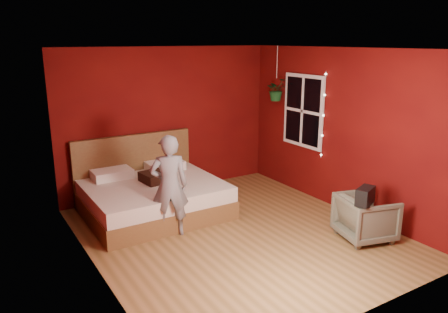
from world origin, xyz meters
TOP-DOWN VIEW (x-y plane):
  - floor at (0.00, 0.00)m, footprint 4.50×4.50m
  - room_walls at (0.00, 0.00)m, footprint 4.04×4.54m
  - window at (1.97, 0.90)m, footprint 0.05×0.97m
  - fairy_lights at (1.94, 0.38)m, footprint 0.04×0.04m
  - bed at (-0.72, 1.41)m, footprint 2.08×1.77m
  - person at (-0.82, 0.50)m, footprint 0.62×0.51m
  - armchair at (1.44, -1.07)m, footprint 0.86×0.84m
  - handbag at (1.16, -1.26)m, footprint 0.36×0.27m
  - throw_pillow at (-0.64, 1.38)m, footprint 0.47×0.47m
  - hanging_plant at (1.88, 1.56)m, footprint 0.39×0.34m

SIDE VIEW (x-z plane):
  - floor at x=0.00m, z-range 0.00..0.00m
  - bed at x=-0.72m, z-range -0.28..0.87m
  - armchair at x=1.44m, z-range 0.00..0.64m
  - throw_pillow at x=-0.64m, z-range 0.52..0.67m
  - person at x=-0.82m, z-range 0.00..1.47m
  - handbag at x=1.16m, z-range 0.64..0.87m
  - fairy_lights at x=1.94m, z-range 0.77..2.22m
  - window at x=1.97m, z-range 0.87..2.14m
  - room_walls at x=0.00m, z-range 0.37..2.99m
  - hanging_plant at x=1.88m, z-range 1.32..2.31m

